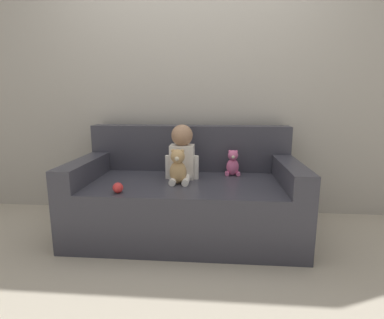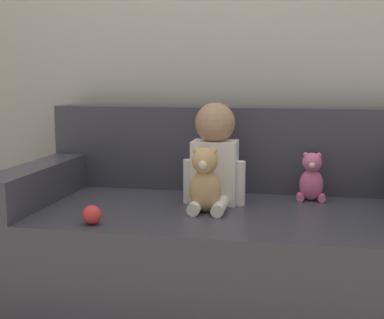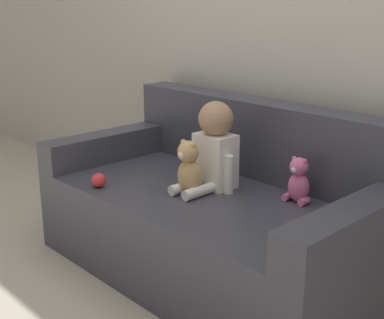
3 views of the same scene
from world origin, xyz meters
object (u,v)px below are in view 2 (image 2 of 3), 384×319
at_px(couch, 222,236).
at_px(toy_ball, 92,215).
at_px(person_baby, 214,157).
at_px(teddy_bear_brown, 205,180).
at_px(plush_toy_side, 311,178).

xyz_separation_m(couch, toy_ball, (-0.44, -0.42, 0.18)).
relative_size(person_baby, toy_ball, 5.98).
height_order(couch, toy_ball, couch).
bearing_deg(couch, toy_ball, -135.72).
height_order(person_baby, toy_ball, person_baby).
distance_m(person_baby, toy_ball, 0.61).
height_order(couch, teddy_bear_brown, couch).
height_order(plush_toy_side, toy_ball, plush_toy_side).
xyz_separation_m(couch, person_baby, (-0.04, -0.00, 0.35)).
xyz_separation_m(person_baby, plush_toy_side, (0.42, 0.14, -0.10)).
bearing_deg(teddy_bear_brown, person_baby, 84.87).
bearing_deg(teddy_bear_brown, plush_toy_side, 34.48).
height_order(teddy_bear_brown, toy_ball, teddy_bear_brown).
distance_m(person_baby, plush_toy_side, 0.45).
relative_size(couch, plush_toy_side, 8.13).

